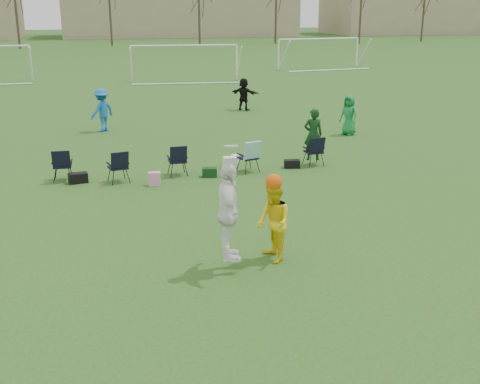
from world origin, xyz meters
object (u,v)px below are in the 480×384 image
object	(u,v)px
fielder_green_far	(349,115)
center_contest	(249,216)
goal_mid	(184,53)
fielder_black	(244,94)
goal_right	(319,45)
fielder_blue	(102,110)

from	to	relation	value
fielder_green_far	center_contest	size ratio (longest dim) A/B	0.63
fielder_green_far	goal_mid	world-z (taller)	goal_mid
fielder_black	goal_right	world-z (taller)	goal_right
goal_mid	goal_right	distance (m)	13.42
center_contest	fielder_green_far	bearing A→B (deg)	58.91
fielder_black	center_contest	size ratio (longest dim) A/B	0.62
fielder_blue	fielder_black	bearing A→B (deg)	165.64
center_contest	fielder_black	bearing A→B (deg)	77.01
center_contest	goal_right	distance (m)	40.20
fielder_blue	goal_mid	size ratio (longest dim) A/B	0.24
fielder_black	center_contest	bearing A→B (deg)	118.46
center_contest	goal_right	xyz separation A→B (m)	(15.09, 37.26, 0.87)
fielder_black	goal_mid	world-z (taller)	goal_mid
fielder_black	center_contest	xyz separation A→B (m)	(-4.24, -18.38, 0.26)
fielder_green_far	center_contest	xyz separation A→B (m)	(-6.99, -11.59, 0.26)
fielder_black	goal_right	bearing A→B (deg)	-78.44
fielder_blue	fielder_black	size ratio (longest dim) A/B	1.11
fielder_black	center_contest	world-z (taller)	center_contest
center_contest	goal_right	size ratio (longest dim) A/B	0.35
center_contest	goal_right	bearing A→B (deg)	67.96
fielder_green_far	fielder_black	xyz separation A→B (m)	(-2.75, 6.79, -0.01)
fielder_blue	fielder_green_far	size ratio (longest dim) A/B	1.10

